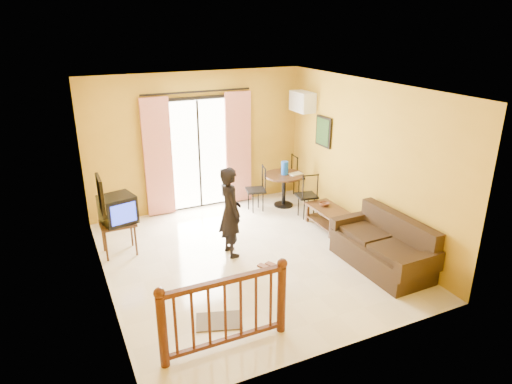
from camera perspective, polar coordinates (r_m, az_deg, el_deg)
name	(u,v)px	position (r m, az deg, el deg)	size (l,w,h in m)	color
ground	(249,258)	(7.68, -0.94, -8.23)	(5.00, 5.00, 0.00)	beige
room_shell	(248,160)	(7.02, -1.02, 4.03)	(5.00, 5.00, 5.00)	white
balcony_door	(199,153)	(9.35, -7.12, 4.85)	(2.25, 0.14, 2.46)	black
tv_table	(118,227)	(7.95, -16.88, -4.16)	(0.57, 0.47, 0.57)	black
television	(118,209)	(7.83, -16.89, -2.07)	(0.61, 0.58, 0.47)	black
picture_left	(101,196)	(6.35, -18.83, -0.43)	(0.05, 0.42, 0.52)	black
dining_table	(284,181)	(9.58, 3.51, 1.37)	(0.84, 0.84, 0.70)	black
water_jug	(285,168)	(9.49, 3.61, 3.02)	(0.15, 0.15, 0.28)	#1348B7
serving_tray	(296,174)	(9.55, 5.00, 2.28)	(0.28, 0.18, 0.02)	beige
dining_chairs	(287,207)	(9.70, 3.95, -1.86)	(1.76, 1.53, 0.95)	black
air_conditioner	(302,102)	(9.55, 5.79, 11.18)	(0.31, 0.60, 0.40)	white
botanical_print	(323,132)	(9.17, 8.43, 7.47)	(0.05, 0.50, 0.60)	black
coffee_table	(328,215)	(8.74, 8.98, -2.81)	(0.50, 0.90, 0.40)	black
bowl	(324,204)	(8.78, 8.55, -1.51)	(0.19, 0.19, 0.06)	#592F1E
sofa	(384,248)	(7.58, 15.74, -6.78)	(0.85, 1.78, 0.84)	black
standing_person	(230,212)	(7.50, -3.24, -2.50)	(0.56, 0.37, 1.54)	black
stair_balustrade	(225,308)	(5.52, -3.89, -14.22)	(1.63, 0.13, 1.04)	#471E0F
doormat	(219,321)	(6.25, -4.64, -15.78)	(0.60, 0.40, 0.02)	#5E544B
sandals	(269,266)	(7.42, 1.61, -9.24)	(0.34, 0.27, 0.03)	#592F1E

